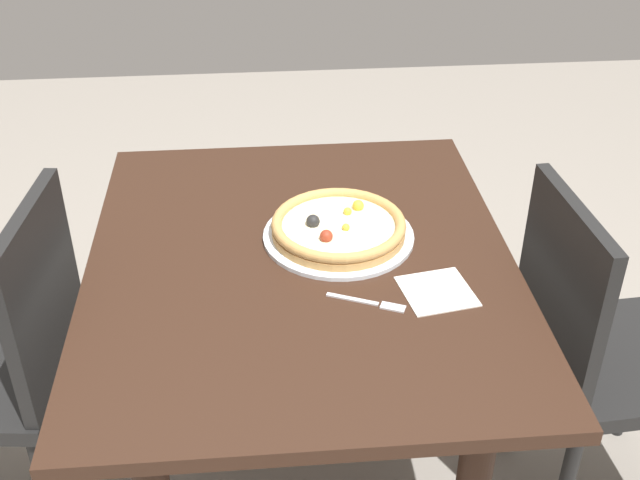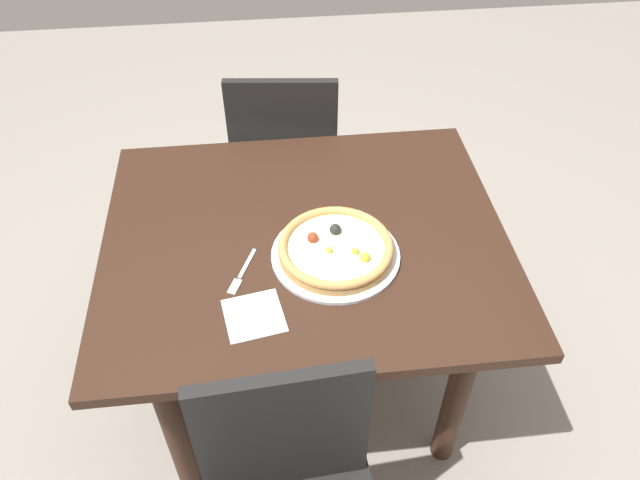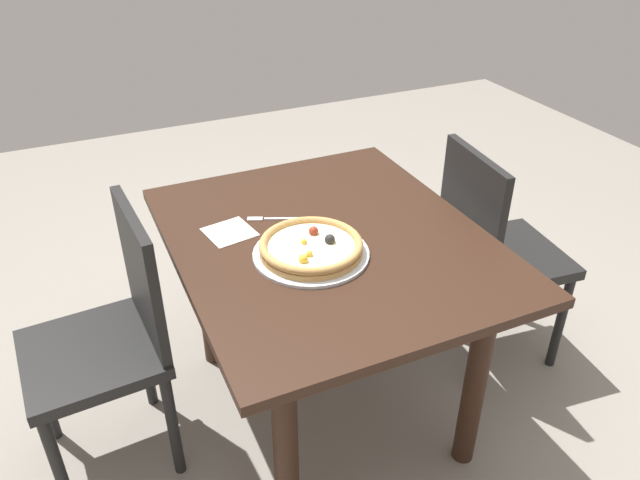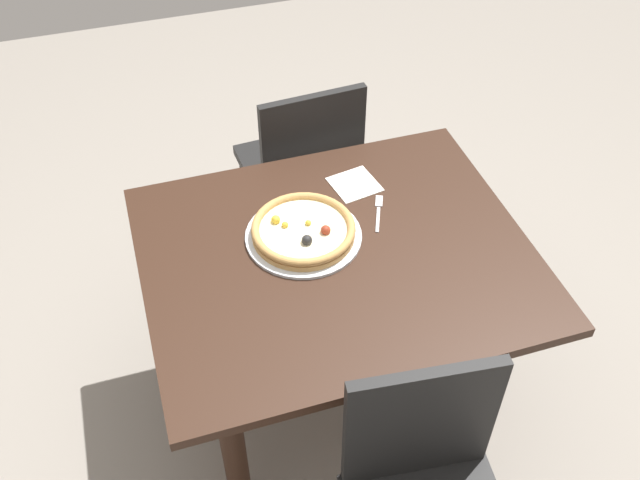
{
  "view_description": "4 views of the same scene",
  "coord_description": "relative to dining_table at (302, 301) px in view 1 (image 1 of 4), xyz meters",
  "views": [
    {
      "loc": [
        1.45,
        -0.08,
        1.71
      ],
      "look_at": [
        -0.04,
        0.05,
        0.74
      ],
      "focal_mm": 44.78,
      "sensor_mm": 36.0,
      "label": 1
    },
    {
      "loc": [
        0.09,
        1.22,
        1.89
      ],
      "look_at": [
        -0.04,
        0.05,
        0.74
      ],
      "focal_mm": 34.31,
      "sensor_mm": 36.0,
      "label": 2
    },
    {
      "loc": [
        -1.47,
        0.69,
        1.71
      ],
      "look_at": [
        -0.04,
        0.05,
        0.74
      ],
      "focal_mm": 34.42,
      "sensor_mm": 36.0,
      "label": 3
    },
    {
      "loc": [
        -0.48,
        -1.36,
        2.19
      ],
      "look_at": [
        -0.04,
        0.05,
        0.74
      ],
      "focal_mm": 40.02,
      "sensor_mm": 36.0,
      "label": 4
    }
  ],
  "objects": [
    {
      "name": "ground_plane",
      "position": [
        0.0,
        0.0,
        -0.6
      ],
      "size": [
        6.0,
        6.0,
        0.0
      ],
      "primitive_type": "plane",
      "color": "gray"
    },
    {
      "name": "dining_table",
      "position": [
        0.0,
        0.0,
        0.0
      ],
      "size": [
        1.12,
        0.93,
        0.72
      ],
      "color": "#331E14",
      "rests_on": "ground"
    },
    {
      "name": "chair_near",
      "position": [
        0.01,
        -0.68,
        -0.11
      ],
      "size": [
        0.44,
        0.44,
        0.88
      ],
      "rotation": [
        0.0,
        0.0,
        3.03
      ],
      "color": "black",
      "rests_on": "ground"
    },
    {
      "name": "chair_far",
      "position": [
        0.09,
        0.68,
        -0.11
      ],
      "size": [
        0.43,
        0.43,
        0.88
      ],
      "rotation": [
        0.0,
        0.0,
        0.07
      ],
      "color": "black",
      "rests_on": "ground"
    },
    {
      "name": "plate",
      "position": [
        -0.07,
        0.09,
        0.12
      ],
      "size": [
        0.34,
        0.34,
        0.01
      ],
      "primitive_type": "cylinder",
      "color": "silver",
      "rests_on": "dining_table"
    },
    {
      "name": "pizza",
      "position": [
        -0.07,
        0.09,
        0.15
      ],
      "size": [
        0.31,
        0.31,
        0.05
      ],
      "color": "tan",
      "rests_on": "plate"
    },
    {
      "name": "fork",
      "position": [
        0.18,
        0.13,
        0.12
      ],
      "size": [
        0.08,
        0.16,
        0.0
      ],
      "rotation": [
        0.0,
        0.0,
        1.17
      ],
      "color": "silver",
      "rests_on": "dining_table"
    },
    {
      "name": "napkin",
      "position": [
        0.15,
        0.27,
        0.12
      ],
      "size": [
        0.16,
        0.16,
        0.0
      ],
      "primitive_type": "cube",
      "rotation": [
        0.0,
        0.0,
        0.18
      ],
      "color": "white",
      "rests_on": "dining_table"
    }
  ]
}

